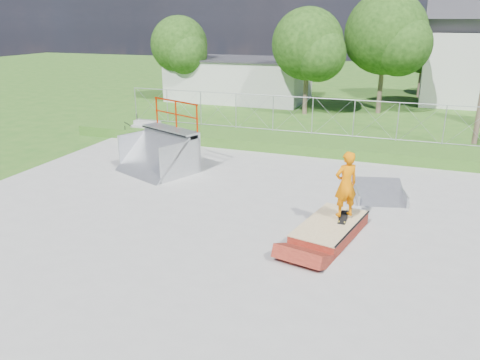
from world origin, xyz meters
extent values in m
plane|color=#2D611B|center=(0.00, 0.00, 0.00)|extent=(120.00, 120.00, 0.00)
cube|color=#979795|center=(0.00, 0.00, 0.02)|extent=(20.00, 16.00, 0.04)
cube|color=#2D611B|center=(0.00, 9.50, 0.25)|extent=(24.00, 3.00, 0.50)
cube|color=maroon|center=(2.69, 0.28, 0.19)|extent=(1.89, 3.00, 0.39)
cube|color=tan|center=(2.69, 0.28, 0.40)|extent=(1.92, 3.03, 0.03)
cube|color=black|center=(2.99, 0.65, 0.46)|extent=(0.22, 0.80, 0.13)
imported|color=orange|center=(2.99, 0.65, 1.42)|extent=(0.83, 0.79, 1.91)
cube|color=#B9B9B4|center=(-8.00, 22.00, 1.50)|extent=(10.00, 6.00, 3.00)
cylinder|color=brown|center=(-2.00, 18.00, 1.22)|extent=(0.30, 0.30, 2.45)
sphere|color=#17360E|center=(-2.00, 18.00, 4.41)|extent=(4.48, 4.48, 4.48)
sphere|color=#17360E|center=(-1.16, 17.44, 3.85)|extent=(3.36, 3.36, 3.36)
cylinder|color=brown|center=(2.50, 20.00, 1.40)|extent=(0.30, 0.30, 2.80)
sphere|color=#17360E|center=(2.50, 20.00, 5.04)|extent=(5.12, 5.12, 5.12)
sphere|color=#17360E|center=(3.46, 19.36, 4.40)|extent=(3.84, 3.84, 3.84)
cylinder|color=brown|center=(-12.00, 20.00, 1.14)|extent=(0.30, 0.30, 2.27)
sphere|color=#17360E|center=(-12.00, 20.00, 4.10)|extent=(4.16, 4.16, 4.16)
sphere|color=#17360E|center=(-11.22, 19.48, 3.58)|extent=(3.12, 3.12, 3.12)
cylinder|color=brown|center=(5.00, 28.00, 1.05)|extent=(0.30, 0.30, 2.10)
sphere|color=#17360E|center=(5.00, 28.00, 3.78)|extent=(3.84, 3.84, 3.84)
sphere|color=#17360E|center=(5.72, 27.52, 3.30)|extent=(2.88, 2.88, 2.88)
camera|label=1|loc=(4.44, -12.02, 5.89)|focal=35.00mm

